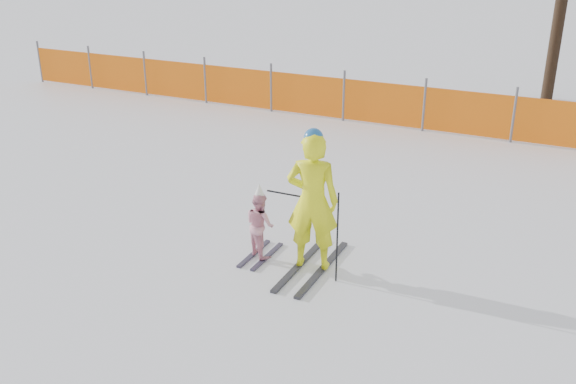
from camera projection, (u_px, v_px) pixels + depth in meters
name	position (u px, v px, depth m)	size (l,w,h in m)	color
ground	(273.00, 270.00, 8.97)	(120.00, 120.00, 0.00)	white
adult	(313.00, 201.00, 8.66)	(0.80, 1.73, 2.04)	black
child	(260.00, 224.00, 9.17)	(0.59, 0.91, 1.14)	black
ski_poles	(321.00, 224.00, 8.56)	(1.15, 0.22, 1.30)	black
safety_fence	(268.00, 90.00, 16.56)	(15.98, 0.06, 1.25)	#595960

